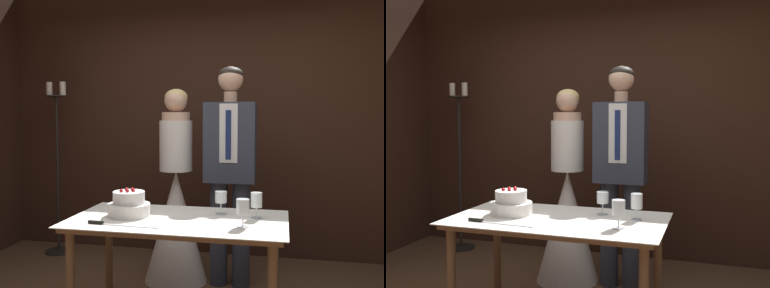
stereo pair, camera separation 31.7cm
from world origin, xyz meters
TOP-DOWN VIEW (x-y plane):
  - wall_back at (0.00, 1.95)m, footprint 4.84×0.12m
  - cake_table at (-0.04, 0.24)m, footprint 1.41×0.78m
  - tiered_cake at (-0.38, 0.25)m, footprint 0.28×0.28m
  - cake_knife at (-0.42, -0.01)m, footprint 0.46×0.04m
  - wine_glass_near at (0.39, 0.11)m, footprint 0.08×0.08m
  - wine_glass_middle at (0.45, 0.35)m, footprint 0.08×0.08m
  - wine_glass_far at (0.21, 0.42)m, footprint 0.08×0.08m
  - bride at (-0.28, 1.09)m, footprint 0.54×0.54m
  - groom at (0.19, 1.09)m, footprint 0.42×0.25m
  - candle_stand at (-1.67, 1.58)m, footprint 0.28×0.28m

SIDE VIEW (x-z plane):
  - bride at x=-0.28m, z-range -0.22..1.43m
  - cake_table at x=-0.04m, z-range 0.29..1.04m
  - cake_knife at x=-0.42m, z-range 0.75..0.77m
  - tiered_cake at x=-0.38m, z-range 0.73..0.92m
  - candle_stand at x=-1.67m, z-range -0.05..1.73m
  - wine_glass_far at x=0.21m, z-range 0.79..0.95m
  - wine_glass_near at x=0.39m, z-range 0.79..0.96m
  - wine_glass_middle at x=0.45m, z-range 0.79..0.96m
  - groom at x=0.19m, z-range 0.11..1.94m
  - wall_back at x=0.00m, z-range 0.00..2.78m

